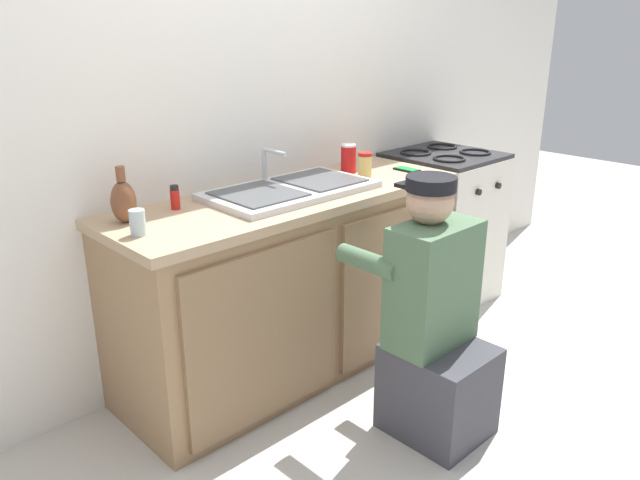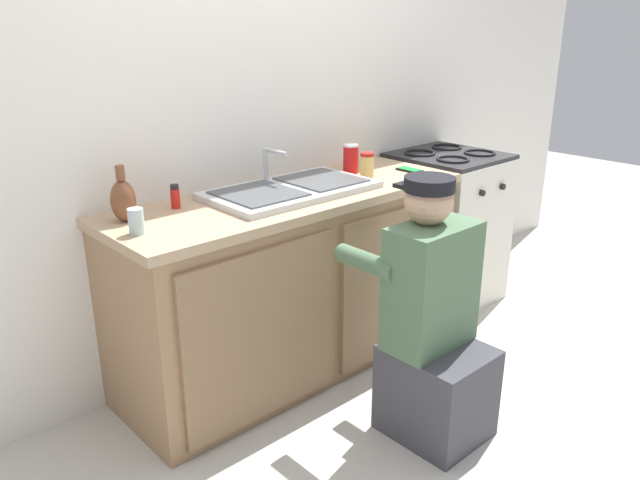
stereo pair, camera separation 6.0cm
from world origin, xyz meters
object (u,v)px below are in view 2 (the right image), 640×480
object	(u,v)px
cell_phone	(410,170)
plumber_person	(432,332)
vase_decorative	(123,200)
water_glass	(136,221)
spice_bottle_red	(175,197)
condiment_jar	(367,165)
sink_double_basin	(291,189)
soda_cup_red	(351,159)
stove_range	(444,227)

from	to	relation	value
cell_phone	plumber_person	bearing A→B (deg)	-133.45
plumber_person	vase_decorative	bearing A→B (deg)	132.60
plumber_person	water_glass	xyz separation A→B (m)	(-0.89, 0.75, 0.49)
spice_bottle_red	condiment_jar	bearing A→B (deg)	-9.67
sink_double_basin	water_glass	size ratio (longest dim) A/B	8.00
water_glass	soda_cup_red	bearing A→B (deg)	6.68
plumber_person	water_glass	bearing A→B (deg)	139.95
sink_double_basin	water_glass	bearing A→B (deg)	-176.14
stove_range	vase_decorative	xyz separation A→B (m)	(-2.00, 0.13, 0.53)
condiment_jar	vase_decorative	distance (m)	1.27
stove_range	water_glass	size ratio (longest dim) A/B	9.33
sink_double_basin	stove_range	world-z (taller)	sink_double_basin
stove_range	spice_bottle_red	distance (m)	1.82
plumber_person	condiment_jar	distance (m)	1.01
sink_double_basin	spice_bottle_red	xyz separation A→B (m)	(-0.53, 0.15, 0.03)
spice_bottle_red	cell_phone	bearing A→B (deg)	-10.34
sink_double_basin	vase_decorative	xyz separation A→B (m)	(-0.77, 0.12, 0.07)
stove_range	vase_decorative	distance (m)	2.07
stove_range	water_glass	distance (m)	2.09
water_glass	condiment_jar	bearing A→B (deg)	1.24
plumber_person	soda_cup_red	distance (m)	1.12
plumber_person	spice_bottle_red	xyz separation A→B (m)	(-0.61, 0.95, 0.50)
cell_phone	condiment_jar	bearing A→B (deg)	167.17
cell_phone	spice_bottle_red	world-z (taller)	spice_bottle_red
sink_double_basin	cell_phone	size ratio (longest dim) A/B	5.71
spice_bottle_red	water_glass	bearing A→B (deg)	-144.67
cell_phone	soda_cup_red	distance (m)	0.33
plumber_person	cell_phone	distance (m)	1.08
condiment_jar	spice_bottle_red	xyz separation A→B (m)	(-1.01, 0.17, -0.01)
cell_phone	water_glass	xyz separation A→B (m)	(-1.56, 0.03, 0.04)
sink_double_basin	soda_cup_red	size ratio (longest dim) A/B	5.26
stove_range	plumber_person	bearing A→B (deg)	-145.09
condiment_jar	vase_decorative	bearing A→B (deg)	173.21
sink_double_basin	soda_cup_red	bearing A→B (deg)	11.22
plumber_person	vase_decorative	xyz separation A→B (m)	(-0.85, 0.92, 0.53)
plumber_person	cell_phone	world-z (taller)	plumber_person
sink_double_basin	condiment_jar	size ratio (longest dim) A/B	6.25
sink_double_basin	plumber_person	world-z (taller)	plumber_person
stove_range	water_glass	world-z (taller)	water_glass
sink_double_basin	vase_decorative	world-z (taller)	vase_decorative
stove_range	vase_decorative	world-z (taller)	vase_decorative
plumber_person	condiment_jar	size ratio (longest dim) A/B	8.63
condiment_jar	water_glass	world-z (taller)	condiment_jar
plumber_person	soda_cup_red	xyz separation A→B (m)	(0.41, 0.90, 0.52)
stove_range	plumber_person	distance (m)	1.40
plumber_person	soda_cup_red	bearing A→B (deg)	65.29
sink_double_basin	plumber_person	bearing A→B (deg)	-84.28
condiment_jar	cell_phone	bearing A→B (deg)	-12.83
stove_range	plumber_person	size ratio (longest dim) A/B	0.85
stove_range	soda_cup_red	world-z (taller)	soda_cup_red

